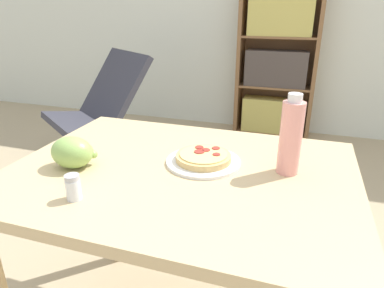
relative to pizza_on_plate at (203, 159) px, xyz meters
name	(u,v)px	position (x,y,z in m)	size (l,w,h in m)	color
dining_table	(181,200)	(-0.06, -0.06, -0.13)	(1.07, 0.80, 0.75)	#D1B27F
pizza_on_plate	(203,159)	(0.00, 0.00, 0.00)	(0.24, 0.24, 0.04)	white
grape_bunch	(73,152)	(-0.38, -0.15, 0.04)	(0.14, 0.11, 0.10)	#93BC5B
drink_bottle	(291,137)	(0.26, 0.02, 0.10)	(0.07, 0.07, 0.25)	pink
salt_shaker	(73,187)	(-0.26, -0.32, 0.02)	(0.04, 0.04, 0.07)	white
lounge_chair_near	(98,128)	(-1.28, 1.31, -0.48)	(0.91, 0.99, 0.88)	black
bookshelf	(276,66)	(0.02, 2.44, -0.08)	(0.74, 0.27, 1.44)	brown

